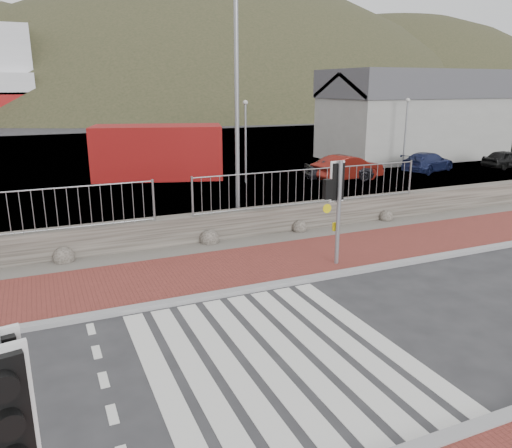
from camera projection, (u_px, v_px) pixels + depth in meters
name	position (u px, v px, depth m)	size (l,w,h in m)	color
ground	(276.00, 357.00, 9.17)	(220.00, 220.00, 0.00)	#28282B
sidewalk_far	(201.00, 273.00, 13.13)	(40.00, 3.00, 0.08)	maroon
kerb_far	(221.00, 294.00, 11.81)	(40.00, 0.25, 0.12)	gray
zebra_crossing	(276.00, 357.00, 9.17)	(4.62, 5.60, 0.01)	silver
gravel_strip	(181.00, 251.00, 14.90)	(40.00, 1.50, 0.06)	#59544C
stone_wall	(174.00, 231.00, 15.49)	(40.00, 0.60, 0.90)	#413C35
railing	(173.00, 189.00, 14.99)	(18.07, 0.07, 1.22)	gray
quay	(96.00, 159.00, 33.79)	(120.00, 40.00, 0.50)	#4C4C4F
water	(65.00, 124.00, 64.67)	(220.00, 50.00, 0.05)	#3F4C54
harbor_building	(414.00, 114.00, 33.67)	(12.20, 6.20, 5.80)	#9E9E99
hills_backdrop	(106.00, 236.00, 95.53)	(254.00, 90.00, 100.00)	#2C2F1C
traffic_signal_near	(6.00, 430.00, 4.00)	(0.47, 0.33, 3.00)	gray
traffic_signal_far	(338.00, 191.00, 13.23)	(0.69, 0.25, 2.92)	gray
streetlight	(241.00, 91.00, 16.07)	(1.75, 0.31, 8.24)	gray
shipping_container	(158.00, 152.00, 26.54)	(6.68, 2.78, 2.78)	maroon
car_a	(339.00, 168.00, 26.13)	(1.47, 3.64, 1.24)	black
car_b	(348.00, 168.00, 26.10)	(1.38, 3.96, 1.30)	#60130D
car_c	(428.00, 162.00, 28.66)	(1.57, 3.87, 1.12)	#161D46
car_e	(506.00, 159.00, 29.93)	(1.28, 3.18, 1.08)	black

